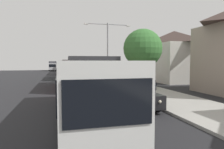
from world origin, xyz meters
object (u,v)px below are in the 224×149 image
(bus_lead, at_px, (83,87))
(bus_rear, at_px, (63,66))
(bus_middle, at_px, (66,69))
(box_truck_oncoming, at_px, (53,65))
(bus_second_in_line, at_px, (70,73))
(bus_fourth_in_line, at_px, (64,67))
(roadside_tree, at_px, (143,48))
(white_suv, at_px, (136,92))
(streetlamp_mid, at_px, (108,46))

(bus_lead, relative_size, bus_rear, 1.11)
(bus_middle, relative_size, box_truck_oncoming, 1.28)
(bus_second_in_line, height_order, bus_fourth_in_line, same)
(bus_lead, xyz_separation_m, box_truck_oncoming, (-3.30, 61.72, 0.02))
(bus_lead, height_order, bus_second_in_line, same)
(roadside_tree, bearing_deg, bus_second_in_line, 165.33)
(bus_rear, relative_size, box_truck_oncoming, 1.30)
(roadside_tree, bearing_deg, box_truck_oncoming, 102.84)
(white_suv, height_order, roadside_tree, roadside_tree)
(streetlamp_mid, bearing_deg, bus_middle, 120.42)
(box_truck_oncoming, bearing_deg, bus_lead, -86.94)
(bus_rear, bearing_deg, bus_fourth_in_line, -90.00)
(streetlamp_mid, bearing_deg, white_suv, -96.31)
(bus_lead, xyz_separation_m, bus_middle, (-0.00, 26.44, -0.00))
(bus_lead, height_order, roadside_tree, roadside_tree)
(white_suv, relative_size, streetlamp_mid, 0.58)
(streetlamp_mid, relative_size, roadside_tree, 1.24)
(bus_second_in_line, xyz_separation_m, roadside_tree, (8.17, -2.14, 2.85))
(bus_second_in_line, height_order, box_truck_oncoming, bus_second_in_line)
(bus_fourth_in_line, xyz_separation_m, roadside_tree, (8.17, -27.51, 2.85))
(bus_second_in_line, bearing_deg, box_truck_oncoming, 93.92)
(bus_lead, bearing_deg, streetlamp_mid, 72.62)
(bus_second_in_line, xyz_separation_m, streetlamp_mid, (5.40, 3.72, 3.55))
(bus_middle, bearing_deg, streetlamp_mid, -59.58)
(bus_rear, xyz_separation_m, streetlamp_mid, (5.40, -34.51, 3.55))
(bus_lead, relative_size, roadside_tree, 1.78)
(bus_lead, xyz_separation_m, white_suv, (3.70, 1.88, -0.66))
(bus_second_in_line, height_order, white_suv, bus_second_in_line)
(bus_middle, bearing_deg, bus_rear, 90.00)
(bus_fourth_in_line, relative_size, white_suv, 2.30)
(bus_middle, height_order, bus_rear, same)
(white_suv, xyz_separation_m, roadside_tree, (4.47, 9.51, 3.51))
(box_truck_oncoming, xyz_separation_m, roadside_tree, (11.47, -50.33, 2.83))
(bus_lead, distance_m, white_suv, 4.20)
(white_suv, relative_size, roadside_tree, 0.71)
(streetlamp_mid, bearing_deg, bus_lead, -107.38)
(bus_fourth_in_line, distance_m, streetlamp_mid, 22.60)
(bus_lead, distance_m, bus_second_in_line, 13.53)
(bus_lead, xyz_separation_m, bus_fourth_in_line, (-0.00, 38.90, -0.00))
(bus_lead, distance_m, box_truck_oncoming, 61.81)
(bus_middle, distance_m, bus_fourth_in_line, 12.46)
(bus_rear, distance_m, box_truck_oncoming, 10.50)
(roadside_tree, bearing_deg, bus_middle, 118.50)
(bus_second_in_line, relative_size, roadside_tree, 1.59)
(bus_fourth_in_line, relative_size, bus_rear, 1.02)
(white_suv, bearing_deg, box_truck_oncoming, 96.67)
(bus_second_in_line, height_order, streetlamp_mid, streetlamp_mid)
(white_suv, height_order, box_truck_oncoming, box_truck_oncoming)
(bus_second_in_line, distance_m, white_suv, 12.24)
(roadside_tree, bearing_deg, bus_lead, -125.65)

